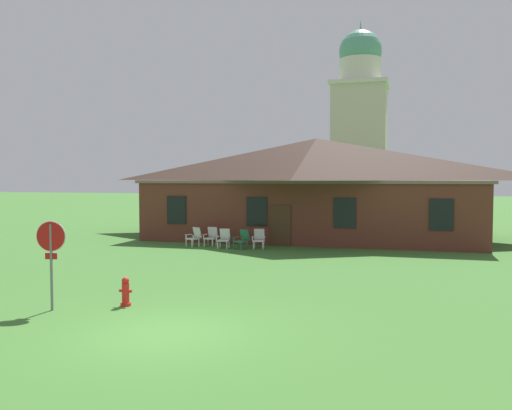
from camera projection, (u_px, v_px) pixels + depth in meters
The scene contains 10 objects.
ground_plane at pixel (164, 333), 11.91m from camera, with size 200.00×200.00×0.00m, color #3D702D.
brick_building at pixel (316, 187), 31.62m from camera, with size 18.81×10.40×5.84m.
dome_tower at pixel (360, 128), 48.83m from camera, with size 5.18×5.18×17.89m.
stop_sign at pixel (51, 248), 13.88m from camera, with size 0.80×0.18×2.36m.
lawn_chair_by_porch at pixel (194, 236), 27.15m from camera, with size 0.82×0.85×0.96m.
lawn_chair_near_door at pixel (211, 236), 27.30m from camera, with size 0.67×0.70×0.96m.
lawn_chair_left_end at pixel (224, 238), 26.40m from camera, with size 0.67×0.70×0.96m.
lawn_chair_middle at pixel (242, 239), 26.01m from camera, with size 0.79×0.84×0.96m.
lawn_chair_right_end at pixel (259, 238), 26.28m from camera, with size 0.71×0.75×0.96m.
fire_hydrant at pixel (126, 292), 14.44m from camera, with size 0.36×0.28×0.79m.
Camera 1 is at (5.20, -10.73, 3.48)m, focal length 37.26 mm.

